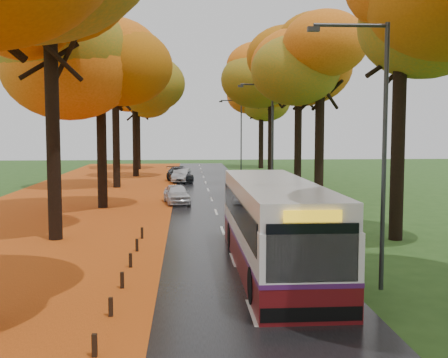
{
  "coord_description": "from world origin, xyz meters",
  "views": [
    {
      "loc": [
        -1.71,
        -8.4,
        4.9
      ],
      "look_at": [
        0.0,
        17.07,
        2.6
      ],
      "focal_mm": 45.0,
      "sensor_mm": 36.0,
      "label": 1
    }
  ],
  "objects": [
    {
      "name": "road",
      "position": [
        0.0,
        25.0,
        0.02
      ],
      "size": [
        6.5,
        90.0,
        0.04
      ],
      "primitive_type": "cube",
      "color": "black",
      "rests_on": "ground"
    },
    {
      "name": "streetlamp_far",
      "position": [
        3.95,
        52.0,
        4.71
      ],
      "size": [
        2.45,
        0.18,
        8.0
      ],
      "color": "#333538",
      "rests_on": "ground"
    },
    {
      "name": "leaf_drift",
      "position": [
        -3.05,
        25.0,
        0.04
      ],
      "size": [
        0.9,
        90.0,
        0.01
      ],
      "primitive_type": "cube",
      "color": "#D35915",
      "rests_on": "road"
    },
    {
      "name": "trees_right",
      "position": [
        7.19,
        26.91,
        9.69
      ],
      "size": [
        9.3,
        74.2,
        13.96
      ],
      "color": "black",
      "rests_on": "ground"
    },
    {
      "name": "trees_left",
      "position": [
        -7.18,
        27.06,
        9.53
      ],
      "size": [
        9.2,
        74.0,
        13.88
      ],
      "color": "black",
      "rests_on": "ground"
    },
    {
      "name": "leaf_verge",
      "position": [
        -9.0,
        25.0,
        0.01
      ],
      "size": [
        12.0,
        90.0,
        0.02
      ],
      "primitive_type": "cube",
      "color": "#9A380E",
      "rests_on": "ground"
    },
    {
      "name": "streetlamp_near",
      "position": [
        3.95,
        8.0,
        4.71
      ],
      "size": [
        2.45,
        0.18,
        8.0
      ],
      "color": "#333538",
      "rests_on": "ground"
    },
    {
      "name": "car_white",
      "position": [
        -2.35,
        27.94,
        0.67
      ],
      "size": [
        2.03,
        3.86,
        1.25
      ],
      "primitive_type": "imported",
      "rotation": [
        0.0,
        0.0,
        0.15
      ],
      "color": "silver",
      "rests_on": "road"
    },
    {
      "name": "streetlamp_mid",
      "position": [
        3.95,
        30.0,
        4.71
      ],
      "size": [
        2.45,
        0.18,
        8.0
      ],
      "color": "#333538",
      "rests_on": "ground"
    },
    {
      "name": "centre_line",
      "position": [
        0.0,
        25.0,
        0.04
      ],
      "size": [
        0.12,
        90.0,
        0.01
      ],
      "primitive_type": "cube",
      "color": "silver",
      "rests_on": "road"
    },
    {
      "name": "car_silver",
      "position": [
        -2.18,
        42.49,
        0.66
      ],
      "size": [
        1.82,
        3.93,
        1.25
      ],
      "primitive_type": "imported",
      "rotation": [
        0.0,
        0.0,
        -0.14
      ],
      "color": "#9B9EA2",
      "rests_on": "road"
    },
    {
      "name": "bollard_row",
      "position": [
        -3.7,
        4.7,
        0.26
      ],
      "size": [
        0.11,
        23.51,
        0.52
      ],
      "color": "black",
      "rests_on": "ground"
    },
    {
      "name": "car_dark",
      "position": [
        -2.35,
        42.81,
        0.71
      ],
      "size": [
        2.81,
        4.9,
        1.34
      ],
      "primitive_type": "imported",
      "rotation": [
        0.0,
        0.0,
        0.21
      ],
      "color": "black",
      "rests_on": "road"
    },
    {
      "name": "bus",
      "position": [
        1.32,
        10.6,
        1.63
      ],
      "size": [
        2.7,
        11.53,
        3.03
      ],
      "rotation": [
        0.0,
        0.0,
        0.0
      ],
      "color": "#550D10",
      "rests_on": "road"
    }
  ]
}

